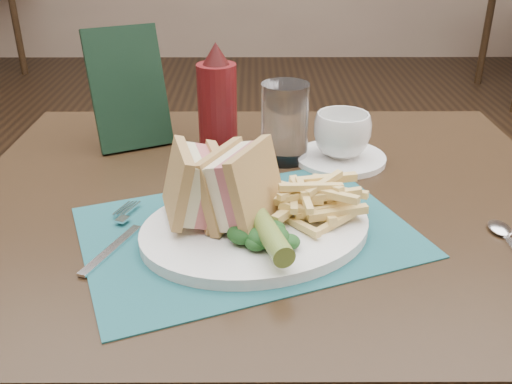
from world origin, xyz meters
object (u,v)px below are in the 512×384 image
table_main (265,381)px  sandwich_half_a (178,186)px  plate (256,228)px  ketchup_bottle (217,98)px  placemat (247,231)px  saucer (340,158)px  sandwich_half_b (227,182)px  coffee_cup (342,135)px  drinking_glass (285,123)px  check_presenter (128,89)px

table_main → sandwich_half_a: size_ratio=9.15×
plate → ketchup_bottle: ketchup_bottle is taller
plate → placemat: bearing=129.2°
ketchup_bottle → sandwich_half_a: bearing=-96.8°
saucer → sandwich_half_b: bearing=-128.4°
saucer → coffee_cup: size_ratio=1.61×
ketchup_bottle → sandwich_half_b: bearing=-84.4°
drinking_glass → ketchup_bottle: size_ratio=0.70×
ketchup_bottle → coffee_cup: bearing=-13.9°
table_main → ketchup_bottle: 0.50m
placemat → plate: plate is taller
sandwich_half_a → placemat: bearing=-14.7°
sandwich_half_a → drinking_glass: drinking_glass is taller
plate → sandwich_half_a: bearing=154.4°
sandwich_half_b → coffee_cup: (0.18, 0.23, -0.02)m
drinking_glass → check_presenter: 0.28m
plate → drinking_glass: size_ratio=2.31×
sandwich_half_b → ketchup_bottle: 0.28m
coffee_cup → drinking_glass: drinking_glass is taller
drinking_glass → coffee_cup: bearing=-4.4°
placemat → plate: 0.02m
table_main → coffee_cup: coffee_cup is taller
saucer → ketchup_bottle: 0.23m
placemat → sandwich_half_b: size_ratio=3.94×
placemat → plate: size_ratio=1.38×
plate → saucer: bearing=38.0°
placemat → table_main: bearing=75.8°
sandwich_half_b → check_presenter: 0.36m
drinking_glass → sandwich_half_a: bearing=-121.4°
plate → check_presenter: size_ratio=1.44×
plate → sandwich_half_b: 0.07m
sandwich_half_a → saucer: bearing=29.6°
drinking_glass → check_presenter: size_ratio=0.63×
plate → saucer: (0.14, 0.24, -0.00)m
coffee_cup → placemat: bearing=-123.5°
plate → check_presenter: 0.40m
sandwich_half_a → check_presenter: size_ratio=0.47×
table_main → placemat: size_ratio=2.18×
sandwich_half_a → saucer: size_ratio=0.66×
sandwich_half_a → drinking_glass: size_ratio=0.76×
placemat → coffee_cup: coffee_cup is taller
placemat → saucer: size_ratio=2.75×
sandwich_half_a → table_main: bearing=30.1°
ketchup_bottle → drinking_glass: bearing=-21.4°
sandwich_half_b → sandwich_half_a: bearing=-147.9°
placemat → saucer: saucer is taller
sandwich_half_b → saucer: size_ratio=0.70×
check_presenter → saucer: bearing=-38.4°
sandwich_half_b → saucer: sandwich_half_b is taller
plate → sandwich_half_a: (-0.10, 0.01, 0.06)m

